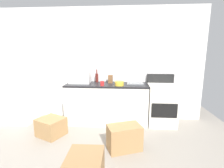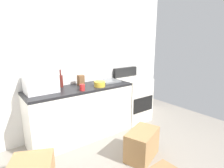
{
  "view_description": "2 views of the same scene",
  "coord_description": "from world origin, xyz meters",
  "px_view_note": "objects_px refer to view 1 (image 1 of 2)",
  "views": [
    {
      "loc": [
        0.7,
        -2.43,
        1.62
      ],
      "look_at": [
        0.46,
        0.74,
        0.99
      ],
      "focal_mm": 26.87,
      "sensor_mm": 36.0,
      "label": 1
    },
    {
      "loc": [
        -1.06,
        -1.51,
        1.67
      ],
      "look_at": [
        0.72,
        0.87,
        0.96
      ],
      "focal_mm": 29.36,
      "sensor_mm": 36.0,
      "label": 2
    }
  ],
  "objects_px": {
    "knife_block": "(110,79)",
    "cardboard_box_large": "(51,127)",
    "cardboard_box_small": "(124,138)",
    "stove_oven": "(161,104)",
    "coffee_mug": "(102,83)",
    "refrigerator": "(18,85)",
    "microwave": "(80,77)",
    "mixing_bowl": "(119,83)",
    "wine_bottle": "(97,77)"
  },
  "relations": [
    {
      "from": "wine_bottle",
      "to": "cardboard_box_small",
      "type": "xyz_separation_m",
      "value": [
        0.66,
        -1.28,
        -0.8
      ]
    },
    {
      "from": "mixing_bowl",
      "to": "cardboard_box_large",
      "type": "relative_size",
      "value": 0.41
    },
    {
      "from": "microwave",
      "to": "cardboard_box_small",
      "type": "height_order",
      "value": "microwave"
    },
    {
      "from": "knife_block",
      "to": "coffee_mug",
      "type": "bearing_deg",
      "value": -114.17
    },
    {
      "from": "stove_oven",
      "to": "mixing_bowl",
      "type": "bearing_deg",
      "value": -170.34
    },
    {
      "from": "wine_bottle",
      "to": "cardboard_box_small",
      "type": "relative_size",
      "value": 0.55
    },
    {
      "from": "refrigerator",
      "to": "stove_oven",
      "type": "distance_m",
      "value": 3.29
    },
    {
      "from": "coffee_mug",
      "to": "microwave",
      "type": "bearing_deg",
      "value": 152.54
    },
    {
      "from": "knife_block",
      "to": "wine_bottle",
      "type": "bearing_deg",
      "value": 164.92
    },
    {
      "from": "cardboard_box_small",
      "to": "microwave",
      "type": "bearing_deg",
      "value": 131.65
    },
    {
      "from": "coffee_mug",
      "to": "cardboard_box_small",
      "type": "distance_m",
      "value": 1.24
    },
    {
      "from": "refrigerator",
      "to": "wine_bottle",
      "type": "xyz_separation_m",
      "value": [
        1.8,
        0.26,
        0.16
      ]
    },
    {
      "from": "knife_block",
      "to": "cardboard_box_large",
      "type": "relative_size",
      "value": 0.39
    },
    {
      "from": "cardboard_box_small",
      "to": "stove_oven",
      "type": "bearing_deg",
      "value": 53.01
    },
    {
      "from": "microwave",
      "to": "wine_bottle",
      "type": "xyz_separation_m",
      "value": [
        0.36,
        0.13,
        -0.03
      ]
    },
    {
      "from": "stove_oven",
      "to": "cardboard_box_small",
      "type": "relative_size",
      "value": 2.03
    },
    {
      "from": "refrigerator",
      "to": "wine_bottle",
      "type": "bearing_deg",
      "value": 8.17
    },
    {
      "from": "stove_oven",
      "to": "cardboard_box_large",
      "type": "height_order",
      "value": "stove_oven"
    },
    {
      "from": "microwave",
      "to": "cardboard_box_large",
      "type": "distance_m",
      "value": 1.23
    },
    {
      "from": "coffee_mug",
      "to": "knife_block",
      "type": "xyz_separation_m",
      "value": [
        0.15,
        0.32,
        0.04
      ]
    },
    {
      "from": "refrigerator",
      "to": "wine_bottle",
      "type": "relative_size",
      "value": 5.66
    },
    {
      "from": "coffee_mug",
      "to": "mixing_bowl",
      "type": "relative_size",
      "value": 0.53
    },
    {
      "from": "knife_block",
      "to": "cardboard_box_small",
      "type": "height_order",
      "value": "knife_block"
    },
    {
      "from": "microwave",
      "to": "knife_block",
      "type": "distance_m",
      "value": 0.69
    },
    {
      "from": "stove_oven",
      "to": "coffee_mug",
      "type": "height_order",
      "value": "stove_oven"
    },
    {
      "from": "stove_oven",
      "to": "knife_block",
      "type": "xyz_separation_m",
      "value": [
        -1.14,
        0.12,
        0.52
      ]
    },
    {
      "from": "coffee_mug",
      "to": "knife_block",
      "type": "height_order",
      "value": "knife_block"
    },
    {
      "from": "refrigerator",
      "to": "wine_bottle",
      "type": "height_order",
      "value": "refrigerator"
    },
    {
      "from": "coffee_mug",
      "to": "mixing_bowl",
      "type": "distance_m",
      "value": 0.36
    },
    {
      "from": "wine_bottle",
      "to": "refrigerator",
      "type": "bearing_deg",
      "value": -171.83
    },
    {
      "from": "coffee_mug",
      "to": "cardboard_box_large",
      "type": "xyz_separation_m",
      "value": [
        -0.94,
        -0.5,
        -0.78
      ]
    },
    {
      "from": "knife_block",
      "to": "cardboard_box_small",
      "type": "distance_m",
      "value": 1.46
    },
    {
      "from": "mixing_bowl",
      "to": "coffee_mug",
      "type": "bearing_deg",
      "value": -171.96
    },
    {
      "from": "microwave",
      "to": "mixing_bowl",
      "type": "height_order",
      "value": "microwave"
    },
    {
      "from": "cardboard_box_small",
      "to": "coffee_mug",
      "type": "bearing_deg",
      "value": 118.94
    },
    {
      "from": "knife_block",
      "to": "refrigerator",
      "type": "bearing_deg",
      "value": -175.42
    },
    {
      "from": "mixing_bowl",
      "to": "microwave",
      "type": "bearing_deg",
      "value": 165.6
    },
    {
      "from": "microwave",
      "to": "cardboard_box_large",
      "type": "relative_size",
      "value": 0.99
    },
    {
      "from": "stove_oven",
      "to": "microwave",
      "type": "xyz_separation_m",
      "value": [
        -1.83,
        0.07,
        0.57
      ]
    },
    {
      "from": "wine_bottle",
      "to": "mixing_bowl",
      "type": "height_order",
      "value": "wine_bottle"
    },
    {
      "from": "coffee_mug",
      "to": "knife_block",
      "type": "bearing_deg",
      "value": 65.83
    },
    {
      "from": "stove_oven",
      "to": "wine_bottle",
      "type": "height_order",
      "value": "wine_bottle"
    },
    {
      "from": "microwave",
      "to": "coffee_mug",
      "type": "distance_m",
      "value": 0.62
    },
    {
      "from": "coffee_mug",
      "to": "cardboard_box_large",
      "type": "distance_m",
      "value": 1.32
    },
    {
      "from": "stove_oven",
      "to": "microwave",
      "type": "height_order",
      "value": "microwave"
    },
    {
      "from": "refrigerator",
      "to": "cardboard_box_large",
      "type": "bearing_deg",
      "value": -32.14
    },
    {
      "from": "wine_bottle",
      "to": "cardboard_box_large",
      "type": "distance_m",
      "value": 1.45
    },
    {
      "from": "refrigerator",
      "to": "mixing_bowl",
      "type": "bearing_deg",
      "value": -2.54
    },
    {
      "from": "mixing_bowl",
      "to": "cardboard_box_large",
      "type": "xyz_separation_m",
      "value": [
        -1.3,
        -0.55,
        -0.77
      ]
    },
    {
      "from": "stove_oven",
      "to": "cardboard_box_large",
      "type": "xyz_separation_m",
      "value": [
        -2.23,
        -0.71,
        -0.29
      ]
    }
  ]
}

